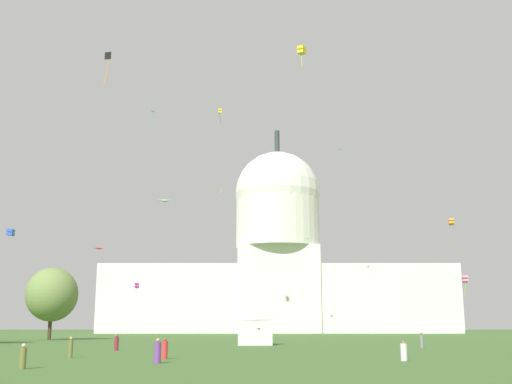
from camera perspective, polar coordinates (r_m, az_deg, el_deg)
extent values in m
cube|color=silver|center=(223.98, -6.11, -9.59)|extent=(61.25, 19.49, 23.18)
cube|color=silver|center=(226.09, 9.74, -9.51)|extent=(61.25, 19.49, 23.18)
cube|color=silver|center=(223.09, 1.85, -8.82)|extent=(27.92, 21.44, 29.62)
cylinder|color=silver|center=(225.78, 1.80, -2.58)|extent=(29.63, 29.63, 19.50)
sphere|color=silver|center=(227.58, 1.79, -0.16)|extent=(30.37, 30.37, 30.37)
cylinder|color=#2D3833|center=(232.33, 1.76, 4.53)|extent=(1.80, 1.80, 8.44)
cube|color=white|center=(87.64, -0.21, -12.90)|extent=(4.60, 6.62, 2.23)
pyramid|color=white|center=(87.64, -0.21, -10.82)|extent=(4.83, 6.95, 2.08)
cylinder|color=#42301E|center=(123.66, -18.27, -11.35)|extent=(0.67, 0.67, 5.24)
ellipsoid|color=olive|center=(123.79, -18.10, -8.77)|extent=(12.33, 12.76, 9.86)
cylinder|color=#703D93|center=(45.38, -9.05, -14.13)|extent=(0.67, 0.67, 1.43)
sphere|color=tan|center=(45.36, -9.02, -13.07)|extent=(0.35, 0.35, 0.25)
cylinder|color=maroon|center=(69.34, -12.65, -13.21)|extent=(0.63, 0.63, 1.39)
sphere|color=brown|center=(69.33, -12.62, -12.54)|extent=(0.36, 0.36, 0.25)
cylinder|color=gray|center=(77.89, 14.56, -12.91)|extent=(0.51, 0.51, 1.53)
sphere|color=brown|center=(77.87, 14.52, -12.26)|extent=(0.34, 0.34, 0.24)
cylinder|color=silver|center=(49.33, 13.03, -13.90)|extent=(0.48, 0.48, 1.24)
sphere|color=#A37556|center=(49.30, 12.99, -13.07)|extent=(0.20, 0.20, 0.20)
cylinder|color=red|center=(51.00, -8.41, -13.93)|extent=(0.57, 0.57, 1.38)
sphere|color=brown|center=(50.97, -8.38, -13.02)|extent=(0.29, 0.29, 0.23)
cylinder|color=olive|center=(41.43, -20.47, -13.89)|extent=(0.51, 0.51, 1.25)
sphere|color=beige|center=(41.40, -20.39, -12.86)|extent=(0.32, 0.32, 0.24)
cylinder|color=olive|center=(54.79, -16.56, -13.41)|extent=(0.49, 0.49, 1.41)
sphere|color=tan|center=(54.77, -16.51, -12.54)|extent=(0.35, 0.35, 0.25)
cube|color=yellow|center=(82.13, 3.99, 12.48)|extent=(1.24, 1.23, 0.46)
cube|color=yellow|center=(82.36, 3.99, 12.84)|extent=(1.24, 1.23, 0.46)
cylinder|color=yellow|center=(81.68, 3.99, 11.77)|extent=(0.18, 0.23, 1.83)
cube|color=#D1339E|center=(151.27, -10.88, -8.41)|extent=(1.23, 1.27, 0.68)
cube|color=#D1339E|center=(151.32, -10.87, -8.15)|extent=(1.23, 1.27, 0.68)
cylinder|color=#33BCDB|center=(151.22, -10.88, -8.75)|extent=(0.09, 0.24, 1.40)
cube|color=orange|center=(92.88, 17.06, -2.72)|extent=(0.78, 0.83, 0.48)
cube|color=orange|center=(92.94, 17.05, -2.46)|extent=(0.78, 0.83, 0.48)
pyramid|color=gold|center=(123.53, 18.23, -5.56)|extent=(1.17, 1.75, 0.24)
cube|color=#8CD133|center=(106.67, -3.36, 0.05)|extent=(0.30, 0.52, 0.81)
cube|color=pink|center=(85.79, 18.17, -7.63)|extent=(0.67, 0.73, 0.48)
cube|color=pink|center=(85.82, 18.15, -7.34)|extent=(0.67, 0.73, 0.48)
cylinder|color=#8CD133|center=(85.73, 18.20, -8.29)|extent=(0.23, 0.28, 1.67)
pyramid|color=#33BCDB|center=(132.42, -9.59, 7.09)|extent=(1.00, 1.18, 0.28)
cylinder|color=#33BCDB|center=(131.62, -9.46, 6.30)|extent=(0.29, 0.48, 2.77)
pyramid|color=green|center=(185.26, 7.56, 3.76)|extent=(1.15, 1.00, 0.25)
cylinder|color=green|center=(185.07, 7.56, 3.30)|extent=(0.25, 0.37, 2.07)
cube|color=black|center=(77.13, -13.38, 11.90)|extent=(0.83, 0.49, 0.91)
cylinder|color=orange|center=(76.31, -13.49, 10.43)|extent=(0.47, 0.35, 3.41)
cube|color=blue|center=(90.38, -21.46, -3.55)|extent=(0.92, 0.88, 0.47)
cube|color=blue|center=(90.44, -21.44, -3.25)|extent=(0.92, 0.88, 0.47)
pyramid|color=white|center=(110.20, -8.40, -1.15)|extent=(1.82, 0.91, 0.33)
pyramid|color=red|center=(115.30, -14.16, -5.23)|extent=(1.41, 1.01, 0.34)
pyramid|color=teal|center=(188.82, 4.56, -4.33)|extent=(1.18, 0.71, 0.23)
cylinder|color=teal|center=(188.90, 4.62, -4.88)|extent=(0.37, 0.18, 2.50)
cube|color=yellow|center=(167.24, -3.42, 7.20)|extent=(0.97, 0.94, 0.50)
cube|color=yellow|center=(167.45, -3.42, 7.41)|extent=(0.97, 0.94, 0.50)
cylinder|color=black|center=(166.69, -3.40, 6.65)|extent=(0.49, 0.26, 2.94)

